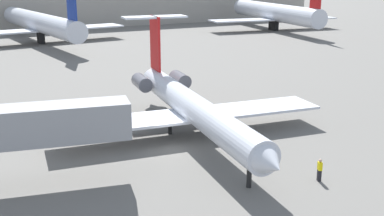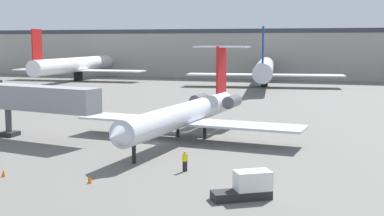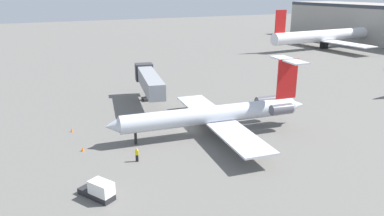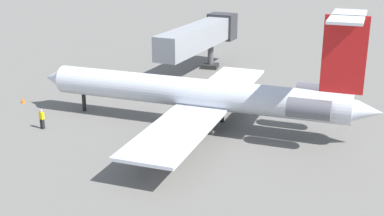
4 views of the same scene
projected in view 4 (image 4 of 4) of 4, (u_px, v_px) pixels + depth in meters
ground_plane at (190, 114)px, 46.93m from camera, size 400.00×400.00×0.10m
regional_jet at (207, 93)px, 42.71m from camera, size 25.41×29.68×9.94m
jet_bridge at (202, 35)px, 59.09m from camera, size 17.11×6.01×6.11m
ground_crew_marshaller at (42, 119)px, 42.91m from camera, size 0.39×0.47×1.69m
traffic_cone_near at (23, 100)px, 49.64m from camera, size 0.36×0.36×0.55m
traffic_cone_mid at (57, 80)px, 56.46m from camera, size 0.36×0.36×0.55m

